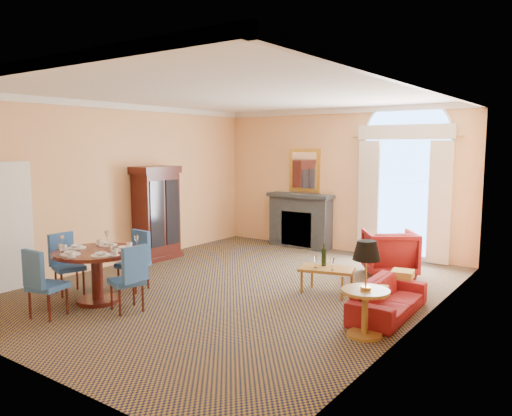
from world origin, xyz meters
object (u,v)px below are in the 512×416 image
Objects in this scene: dining_table at (97,264)px; armchair at (390,253)px; coffee_table at (326,269)px; armoire at (156,215)px; sofa at (388,298)px; side_table at (366,277)px.

armchair is at bearing 54.14° from dining_table.
armchair reaches higher than coffee_table.
armoire is 4.12m from coffee_table.
dining_table is 4.33m from sofa.
dining_table is 1.07× the size of side_table.
coffee_table is at bearing 69.97° from sofa.
armoire reaches higher than sofa.
sofa is (3.81, 2.02, -0.36)m from dining_table.
armoire reaches higher than side_table.
side_table is at bearing -63.32° from coffee_table.
side_table is (0.85, -3.08, 0.34)m from armchair.
dining_table reaches higher than armchair.
dining_table is at bearing -60.67° from armoire.
sofa is at bearing 93.06° from side_table.
armchair is 3.22m from side_table.
side_table reaches higher than armchair.
sofa is 1.07m from side_table.
dining_table is 0.77× the size of sofa.
armoire is 5.53m from side_table.
sofa is 1.38× the size of side_table.
armoire is 5.35m from sofa.
armchair is (-0.80, 2.15, 0.18)m from sofa.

